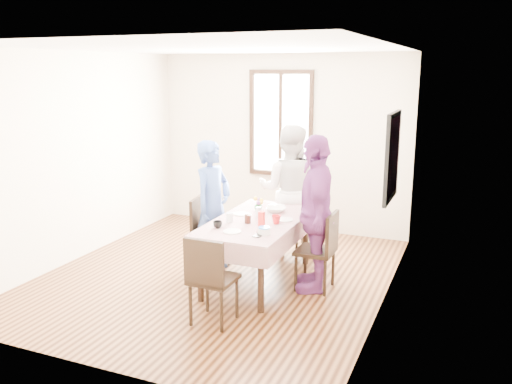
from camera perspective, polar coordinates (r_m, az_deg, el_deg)
ground at (r=6.63m, az=-4.16°, el=-8.87°), size 4.50×4.50×0.00m
back_wall at (r=8.30m, az=2.71°, el=5.26°), size 4.00×0.00×4.00m
right_wall at (r=5.65m, az=14.03°, el=1.20°), size 0.00×4.50×4.50m
window_frame at (r=8.25m, az=2.68°, el=7.31°), size 1.02×0.06×1.62m
window_pane at (r=8.25m, az=2.71°, el=7.32°), size 0.90×0.02×1.50m
art_poster at (r=5.91m, az=14.40°, el=3.66°), size 0.04×0.76×0.96m
dining_table at (r=6.32m, az=0.18°, el=-6.32°), size 0.83×1.65×0.75m
tablecloth at (r=6.21m, az=0.18°, el=-3.00°), size 0.95×1.77×0.01m
chair_left at (r=6.71m, az=-4.77°, el=-4.50°), size 0.48×0.48×0.91m
chair_right at (r=6.13m, az=6.35°, el=-6.25°), size 0.42×0.42×0.91m
chair_far at (r=7.31m, az=3.58°, el=-2.99°), size 0.43×0.43×0.91m
chair_near at (r=5.33m, az=-4.56°, el=-9.22°), size 0.43×0.43×0.91m
person_left at (r=6.60m, az=-4.69°, el=-1.52°), size 0.49×0.66×1.63m
person_far at (r=7.19m, az=3.58°, el=0.24°), size 0.94×0.77×1.76m
person_right at (r=6.01m, az=6.29°, el=-2.29°), size 0.75×1.13×1.78m
mug_black at (r=5.88m, az=-4.12°, el=-3.49°), size 0.12×0.12×0.08m
mug_flag at (r=6.02m, az=2.18°, el=-2.95°), size 0.15×0.15×0.10m
mug_green at (r=6.57m, az=0.23°, el=-1.71°), size 0.10×0.10×0.07m
serving_bowl at (r=6.52m, az=2.15°, el=-1.89°), size 0.28×0.28×0.06m
juice_carton at (r=5.85m, az=0.59°, el=-3.00°), size 0.06×0.06×0.19m
butter_tub at (r=5.66m, az=0.87°, el=-4.19°), size 0.13×0.13×0.07m
jam_jar at (r=6.04m, az=-0.89°, el=-2.90°), size 0.07×0.07×0.10m
drinking_glass at (r=6.08m, az=-2.84°, el=-2.74°), size 0.08×0.08×0.11m
smartphone at (r=5.62m, az=0.26°, el=-4.63°), size 0.08×0.16×0.01m
flower_vase at (r=6.28m, az=0.26°, el=-2.17°), size 0.06×0.06×0.12m
plate_left at (r=6.42m, az=-1.63°, el=-2.34°), size 0.20×0.20×0.01m
plate_right at (r=6.18m, az=3.03°, el=-2.98°), size 0.20×0.20×0.01m
plate_far at (r=6.80m, az=2.20°, el=-1.48°), size 0.20×0.20×0.01m
plate_near at (r=5.74m, az=-2.56°, el=-4.23°), size 0.20×0.20×0.01m
butter_lid at (r=5.64m, az=0.87°, el=-3.81°), size 0.12×0.12×0.01m
flower_bunch at (r=6.25m, az=0.26°, el=-1.18°), size 0.09×0.09×0.10m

